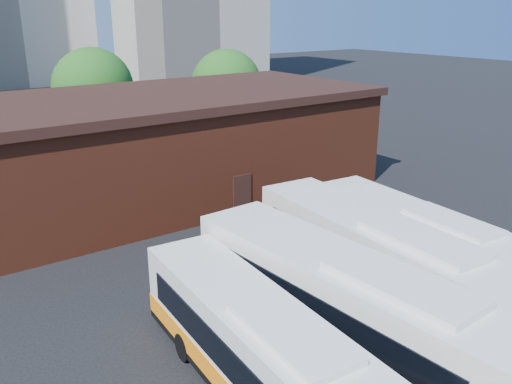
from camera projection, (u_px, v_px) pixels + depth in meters
ground at (401, 353)px, 18.52m from camera, size 220.00×220.00×0.00m
bus_west at (262, 359)px, 15.76m from camera, size 3.34×12.15×3.27m
bus_midwest at (354, 319)px, 17.37m from camera, size 3.60×14.06×3.80m
bus_mideast at (385, 271)px, 20.63m from camera, size 3.74×13.79×3.72m
bus_east at (421, 247)px, 23.30m from camera, size 3.31×11.90×3.20m
depot_building at (145, 147)px, 32.86m from camera, size 28.60×12.60×6.40m
tree_mid at (93, 88)px, 44.15m from camera, size 6.56×6.56×8.36m
tree_east at (227, 85)px, 48.02m from camera, size 6.24×6.24×7.96m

